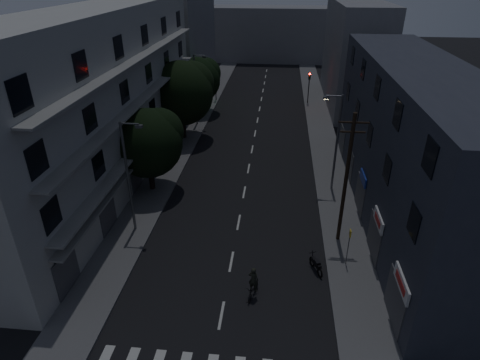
% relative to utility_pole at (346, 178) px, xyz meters
% --- Properties ---
extents(ground, '(160.00, 160.00, 0.00)m').
position_rel_utility_pole_xyz_m(ground, '(-7.01, 15.53, -4.87)').
color(ground, black).
rests_on(ground, ground).
extents(sidewalk_left, '(3.00, 90.00, 0.15)m').
position_rel_utility_pole_xyz_m(sidewalk_left, '(-14.51, 15.53, -4.79)').
color(sidewalk_left, '#565659').
rests_on(sidewalk_left, ground).
extents(sidewalk_right, '(3.00, 90.00, 0.15)m').
position_rel_utility_pole_xyz_m(sidewalk_right, '(0.49, 15.53, -4.79)').
color(sidewalk_right, '#565659').
rests_on(sidewalk_right, ground).
extents(lane_markings, '(0.15, 60.50, 0.01)m').
position_rel_utility_pole_xyz_m(lane_markings, '(-7.01, 21.78, -4.86)').
color(lane_markings, beige).
rests_on(lane_markings, ground).
extents(building_left, '(7.00, 36.00, 14.00)m').
position_rel_utility_pole_xyz_m(building_left, '(-18.99, 8.53, 2.13)').
color(building_left, '#A9A9A4').
rests_on(building_left, ground).
extents(building_right, '(6.19, 28.00, 11.00)m').
position_rel_utility_pole_xyz_m(building_right, '(4.98, 4.52, 0.63)').
color(building_right, '#2C2F3C').
rests_on(building_right, ground).
extents(building_far_left, '(6.00, 20.00, 16.00)m').
position_rel_utility_pole_xyz_m(building_far_left, '(-19.01, 38.53, 3.13)').
color(building_far_left, slate).
rests_on(building_far_left, ground).
extents(building_far_right, '(6.00, 20.00, 13.00)m').
position_rel_utility_pole_xyz_m(building_far_right, '(4.99, 32.53, 1.63)').
color(building_far_right, slate).
rests_on(building_far_right, ground).
extents(building_far_end, '(24.00, 8.00, 10.00)m').
position_rel_utility_pole_xyz_m(building_far_end, '(-7.01, 60.53, 0.13)').
color(building_far_end, slate).
rests_on(building_far_end, ground).
extents(tree_near, '(5.59, 5.59, 6.90)m').
position_rel_utility_pole_xyz_m(tree_near, '(-14.68, 5.71, -0.40)').
color(tree_near, black).
rests_on(tree_near, sidewalk_left).
extents(tree_mid, '(6.67, 6.67, 8.21)m').
position_rel_utility_pole_xyz_m(tree_mid, '(-14.58, 17.36, 0.41)').
color(tree_mid, black).
rests_on(tree_mid, sidewalk_left).
extents(tree_far, '(5.57, 5.57, 6.89)m').
position_rel_utility_pole_xyz_m(tree_far, '(-14.60, 26.13, -0.40)').
color(tree_far, black).
rests_on(tree_far, sidewalk_left).
extents(traffic_signal_far_right, '(0.28, 0.37, 4.10)m').
position_rel_utility_pole_xyz_m(traffic_signal_far_right, '(-0.57, 31.36, -1.77)').
color(traffic_signal_far_right, black).
rests_on(traffic_signal_far_right, sidewalk_right).
extents(traffic_signal_far_left, '(0.28, 0.37, 4.10)m').
position_rel_utility_pole_xyz_m(traffic_signal_far_left, '(-13.31, 31.43, -1.77)').
color(traffic_signal_far_left, black).
rests_on(traffic_signal_far_left, sidewalk_left).
extents(street_lamp_left_near, '(1.51, 0.25, 8.00)m').
position_rel_utility_pole_xyz_m(street_lamp_left_near, '(-14.13, -0.20, -0.27)').
color(street_lamp_left_near, '#565A5D').
rests_on(street_lamp_left_near, sidewalk_left).
extents(street_lamp_right, '(1.51, 0.25, 8.00)m').
position_rel_utility_pole_xyz_m(street_lamp_right, '(0.17, 7.27, -0.27)').
color(street_lamp_right, '#595A61').
rests_on(street_lamp_right, sidewalk_right).
extents(street_lamp_left_far, '(1.51, 0.25, 8.00)m').
position_rel_utility_pole_xyz_m(street_lamp_left_far, '(-13.97, 21.74, -0.27)').
color(street_lamp_left_far, '#52555A').
rests_on(street_lamp_left_far, sidewalk_left).
extents(utility_pole, '(1.80, 0.24, 9.00)m').
position_rel_utility_pole_xyz_m(utility_pole, '(0.00, 0.00, 0.00)').
color(utility_pole, black).
rests_on(utility_pole, sidewalk_right).
extents(bus_stop_sign, '(0.06, 0.35, 2.52)m').
position_rel_utility_pole_xyz_m(bus_stop_sign, '(0.20, -2.61, -2.98)').
color(bus_stop_sign, '#595B60').
rests_on(bus_stop_sign, sidewalk_right).
extents(motorcycle, '(0.83, 1.65, 1.12)m').
position_rel_utility_pole_xyz_m(motorcycle, '(-1.71, -3.30, -4.43)').
color(motorcycle, black).
rests_on(motorcycle, ground).
extents(cyclist, '(0.97, 1.69, 2.02)m').
position_rel_utility_pole_xyz_m(cyclist, '(-5.41, -5.85, -4.18)').
color(cyclist, black).
rests_on(cyclist, ground).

